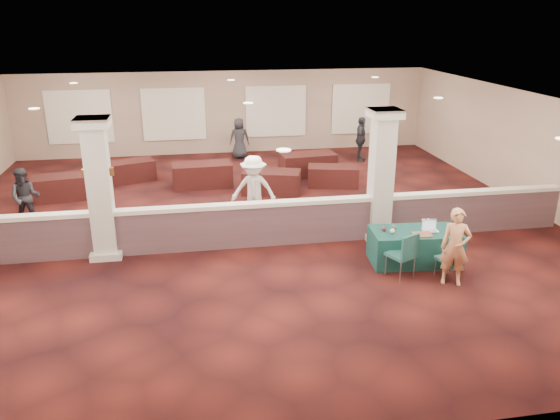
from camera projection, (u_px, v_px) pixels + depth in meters
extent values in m
plane|color=#481612|center=(251.00, 223.00, 14.53)|extent=(16.00, 16.00, 0.00)
cube|color=gray|center=(226.00, 113.00, 21.40)|extent=(16.00, 0.04, 3.20)
cube|color=gray|center=(327.00, 336.00, 6.57)|extent=(16.00, 0.04, 3.20)
cube|color=gray|center=(533.00, 152.00, 15.26)|extent=(0.04, 16.00, 3.20)
cube|color=white|center=(248.00, 102.00, 13.44)|extent=(16.00, 16.00, 0.02)
cube|color=#51363B|center=(258.00, 226.00, 12.97)|extent=(15.60, 0.20, 1.00)
cube|color=silver|center=(257.00, 204.00, 12.78)|extent=(15.60, 0.28, 0.10)
cube|color=beige|center=(100.00, 190.00, 12.04)|extent=(0.50, 0.50, 3.20)
cube|color=beige|center=(107.00, 252.00, 12.55)|extent=(0.70, 0.70, 0.16)
cube|color=beige|center=(92.00, 122.00, 11.53)|extent=(0.72, 0.72, 0.20)
cube|color=beige|center=(381.00, 176.00, 13.07)|extent=(0.50, 0.50, 3.20)
cube|color=beige|center=(377.00, 234.00, 13.59)|extent=(0.70, 0.70, 0.16)
cube|color=beige|center=(385.00, 113.00, 12.56)|extent=(0.72, 0.72, 0.20)
cylinder|color=brown|center=(85.00, 173.00, 11.86)|extent=(0.12, 0.12, 0.18)
cylinder|color=white|center=(85.00, 173.00, 11.86)|extent=(0.09, 0.09, 0.10)
cylinder|color=brown|center=(111.00, 172.00, 11.95)|extent=(0.12, 0.12, 0.18)
cylinder|color=white|center=(111.00, 172.00, 11.95)|extent=(0.09, 0.09, 0.10)
cube|color=#0D3331|center=(415.00, 246.00, 12.15)|extent=(2.02, 1.13, 0.75)
cube|color=#1C5247|center=(448.00, 259.00, 11.43)|extent=(0.50, 0.50, 0.06)
cube|color=#1C5247|center=(455.00, 253.00, 11.18)|extent=(0.41, 0.12, 0.41)
cylinder|color=gray|center=(445.00, 273.00, 11.29)|extent=(0.03, 0.03, 0.39)
cylinder|color=gray|center=(459.00, 271.00, 11.41)|extent=(0.03, 0.03, 0.39)
cylinder|color=gray|center=(435.00, 267.00, 11.60)|extent=(0.03, 0.03, 0.39)
cylinder|color=gray|center=(449.00, 264.00, 11.72)|extent=(0.03, 0.03, 0.39)
cube|color=#1C5247|center=(401.00, 255.00, 11.45)|extent=(0.67, 0.67, 0.07)
cube|color=#1C5247|center=(410.00, 246.00, 11.18)|extent=(0.46, 0.26, 0.48)
cylinder|color=gray|center=(400.00, 272.00, 11.26)|extent=(0.03, 0.03, 0.46)
cylinder|color=gray|center=(414.00, 267.00, 11.49)|extent=(0.03, 0.03, 0.46)
cylinder|color=gray|center=(386.00, 265.00, 11.58)|extent=(0.03, 0.03, 0.46)
cylinder|color=gray|center=(399.00, 260.00, 11.81)|extent=(0.03, 0.03, 0.46)
imported|color=tan|center=(455.00, 247.00, 11.04)|extent=(0.69, 0.57, 1.62)
cube|color=black|center=(62.00, 187.00, 16.34)|extent=(1.88, 1.16, 0.71)
cube|color=black|center=(271.00, 182.00, 16.84)|extent=(1.93, 1.34, 0.71)
cube|color=black|center=(333.00, 176.00, 17.58)|extent=(1.74, 1.14, 0.65)
cube|color=black|center=(128.00, 171.00, 18.08)|extent=(1.85, 1.36, 0.68)
cube|color=black|center=(202.00, 175.00, 17.50)|extent=(1.92, 1.03, 0.76)
cube|color=black|center=(308.00, 164.00, 18.76)|extent=(1.94, 1.10, 0.75)
imported|color=black|center=(25.00, 198.00, 14.10)|extent=(0.76, 0.44, 1.56)
imported|color=white|center=(254.00, 190.00, 14.23)|extent=(1.28, 0.85, 1.84)
imported|color=black|center=(361.00, 139.00, 20.35)|extent=(0.82, 1.09, 1.68)
imported|color=black|center=(239.00, 138.00, 20.82)|extent=(0.80, 0.48, 1.55)
cube|color=silver|center=(430.00, 231.00, 12.00)|extent=(0.36, 0.26, 0.02)
cube|color=silver|center=(429.00, 224.00, 12.07)|extent=(0.34, 0.04, 0.23)
cube|color=silver|center=(429.00, 225.00, 12.06)|extent=(0.31, 0.03, 0.19)
cube|color=#BB571E|center=(422.00, 235.00, 11.78)|extent=(0.43, 0.34, 0.03)
sphere|color=beige|center=(393.00, 231.00, 11.86)|extent=(0.11, 0.11, 0.11)
sphere|color=maroon|center=(384.00, 229.00, 11.99)|extent=(0.10, 0.10, 0.10)
sphere|color=#4F4E53|center=(394.00, 227.00, 12.08)|extent=(0.11, 0.11, 0.11)
cube|color=#B71413|center=(450.00, 235.00, 11.81)|extent=(0.13, 0.04, 0.01)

